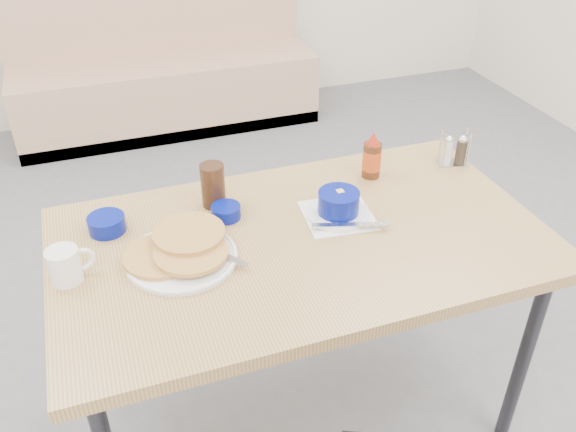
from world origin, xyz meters
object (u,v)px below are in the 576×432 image
object	(u,v)px
syrup_bottle	(372,158)
grits_setting	(339,206)
pancake_plate	(181,252)
creamer_bowl	(107,224)
dining_table	(301,254)
condiment_caddy	(454,152)
coffee_mug	(66,265)
amber_tumbler	(213,185)
booth_bench	(164,72)
butter_bowl	(226,212)

from	to	relation	value
syrup_bottle	grits_setting	bearing A→B (deg)	-136.71
pancake_plate	creamer_bowl	size ratio (longest dim) A/B	2.94
dining_table	condiment_caddy	distance (m)	0.69
pancake_plate	grits_setting	world-z (taller)	grits_setting
coffee_mug	dining_table	bearing A→B (deg)	-2.13
coffee_mug	amber_tumbler	world-z (taller)	amber_tumbler
booth_bench	coffee_mug	world-z (taller)	booth_bench
pancake_plate	butter_bowl	bearing A→B (deg)	43.17
butter_bowl	syrup_bottle	size ratio (longest dim) A/B	0.55
butter_bowl	condiment_caddy	world-z (taller)	condiment_caddy
creamer_bowl	condiment_caddy	world-z (taller)	condiment_caddy
creamer_bowl	butter_bowl	xyz separation A→B (m)	(0.34, -0.05, -0.00)
pancake_plate	syrup_bottle	bearing A→B (deg)	19.00
amber_tumbler	dining_table	bearing A→B (deg)	-51.78
coffee_mug	creamer_bowl	world-z (taller)	coffee_mug
booth_bench	condiment_caddy	size ratio (longest dim) A/B	15.30
condiment_caddy	butter_bowl	bearing A→B (deg)	-158.72
dining_table	syrup_bottle	xyz separation A→B (m)	(0.34, 0.25, 0.13)
dining_table	booth_bench	bearing A→B (deg)	90.00
syrup_bottle	butter_bowl	bearing A→B (deg)	-171.24
booth_bench	grits_setting	xyz separation A→B (m)	(0.14, -2.47, 0.45)
grits_setting	syrup_bottle	xyz separation A→B (m)	(0.20, 0.19, 0.03)
syrup_bottle	pancake_plate	bearing A→B (deg)	-161.00
grits_setting	condiment_caddy	size ratio (longest dim) A/B	1.87
butter_bowl	creamer_bowl	bearing A→B (deg)	172.21
booth_bench	dining_table	size ratio (longest dim) A/B	1.36
syrup_bottle	booth_bench	bearing A→B (deg)	98.37
dining_table	pancake_plate	distance (m)	0.35
booth_bench	syrup_bottle	bearing A→B (deg)	-81.63
butter_bowl	amber_tumbler	distance (m)	0.10
booth_bench	amber_tumbler	bearing A→B (deg)	-94.87
booth_bench	butter_bowl	size ratio (longest dim) A/B	21.50
amber_tumbler	condiment_caddy	world-z (taller)	amber_tumbler
amber_tumbler	butter_bowl	bearing A→B (deg)	-78.18
pancake_plate	creamer_bowl	bearing A→B (deg)	131.23
pancake_plate	syrup_bottle	xyz separation A→B (m)	(0.68, 0.23, 0.05)
dining_table	syrup_bottle	size ratio (longest dim) A/B	8.78
creamer_bowl	pancake_plate	bearing A→B (deg)	-48.77
amber_tumbler	syrup_bottle	size ratio (longest dim) A/B	0.87
dining_table	creamer_bowl	xyz separation A→B (m)	(-0.52, 0.21, 0.09)
pancake_plate	condiment_caddy	world-z (taller)	condiment_caddy
booth_bench	amber_tumbler	xyz separation A→B (m)	(-0.19, -2.29, 0.48)
dining_table	butter_bowl	bearing A→B (deg)	136.82
syrup_bottle	creamer_bowl	bearing A→B (deg)	-177.82
booth_bench	syrup_bottle	xyz separation A→B (m)	(0.34, -2.29, 0.48)
amber_tumbler	syrup_bottle	xyz separation A→B (m)	(0.53, -0.00, -0.00)
creamer_bowl	amber_tumbler	world-z (taller)	amber_tumbler
creamer_bowl	butter_bowl	size ratio (longest dim) A/B	1.21
dining_table	condiment_caddy	xyz separation A→B (m)	(0.64, 0.23, 0.11)
butter_bowl	coffee_mug	bearing A→B (deg)	-162.61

